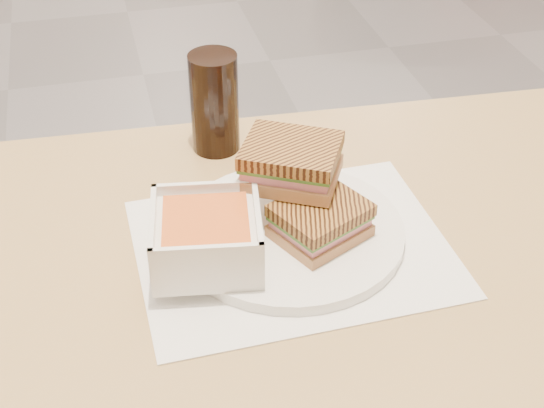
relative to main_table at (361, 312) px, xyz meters
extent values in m
cube|color=#9E7D4E|center=(0.00, 0.00, 0.10)|extent=(1.23, 0.76, 0.03)
cylinder|color=#9E7D4E|center=(-0.53, 0.33, -0.28)|extent=(0.06, 0.06, 0.72)
cube|color=white|center=(-0.09, 0.02, 0.12)|extent=(0.39, 0.31, 0.00)
cylinder|color=white|center=(-0.09, 0.04, 0.12)|extent=(0.29, 0.29, 0.02)
cube|color=white|center=(-0.20, 0.01, 0.16)|extent=(0.15, 0.15, 0.05)
cube|color=orange|center=(-0.20, 0.01, 0.19)|extent=(0.12, 0.12, 0.01)
cube|color=white|center=(-0.14, 0.00, 0.19)|extent=(0.03, 0.13, 0.02)
cube|color=white|center=(-0.26, 0.02, 0.19)|extent=(0.03, 0.13, 0.02)
cube|color=white|center=(-0.19, 0.07, 0.19)|extent=(0.13, 0.03, 0.02)
cube|color=white|center=(-0.21, -0.05, 0.19)|extent=(0.13, 0.03, 0.02)
cube|color=tan|center=(-0.06, 0.02, 0.14)|extent=(0.13, 0.13, 0.02)
cube|color=#CB7A84|center=(-0.06, 0.02, 0.15)|extent=(0.13, 0.12, 0.01)
cube|color=#386B23|center=(-0.06, 0.02, 0.16)|extent=(0.13, 0.12, 0.01)
cube|color=olive|center=(-0.06, 0.02, 0.17)|extent=(0.13, 0.13, 0.02)
cube|color=tan|center=(-0.08, 0.08, 0.19)|extent=(0.15, 0.14, 0.02)
cube|color=#CB7A84|center=(-0.08, 0.08, 0.20)|extent=(0.14, 0.13, 0.01)
cube|color=#386B23|center=(-0.08, 0.08, 0.21)|extent=(0.15, 0.14, 0.01)
cube|color=olive|center=(-0.08, 0.08, 0.22)|extent=(0.15, 0.14, 0.02)
cylinder|color=black|center=(-0.14, 0.28, 0.19)|extent=(0.07, 0.07, 0.15)
camera|label=1|loc=(-0.30, -0.71, 0.75)|focal=51.66mm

